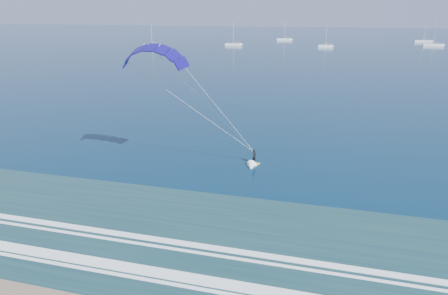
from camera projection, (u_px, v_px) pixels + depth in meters
kitesurfer_rig at (205, 103)px, 44.25m from camera, size 15.73×8.34×15.54m
sailboat_0 at (152, 45)px, 203.22m from camera, size 8.61×2.40×11.72m
sailboat_1 at (233, 44)px, 208.41m from camera, size 8.45×2.40×11.64m
sailboat_2 at (284, 39)px, 243.80m from camera, size 8.82×2.40×11.88m
sailboat_3 at (325, 46)px, 199.06m from camera, size 6.84×2.40×9.75m
sailboat_4 at (423, 41)px, 229.73m from camera, size 9.48×2.40×12.79m
sailboat_5 at (433, 45)px, 205.63m from camera, size 9.80×2.40×13.22m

